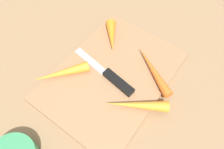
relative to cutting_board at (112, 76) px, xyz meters
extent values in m
plane|color=#8C6D4C|center=(0.00, 0.00, -0.01)|extent=(1.40, 1.40, 0.00)
cube|color=#99704C|center=(0.00, 0.00, 0.00)|extent=(0.36, 0.26, 0.01)
cube|color=#B7B7BC|center=(0.00, -0.07, 0.01)|extent=(0.03, 0.11, 0.00)
cube|color=black|center=(0.01, 0.03, 0.01)|extent=(0.03, 0.09, 0.01)
cone|color=orange|center=(-0.07, 0.08, 0.02)|extent=(0.10, 0.15, 0.02)
cone|color=orange|center=(0.04, 0.10, 0.02)|extent=(0.10, 0.14, 0.03)
cone|color=orange|center=(0.08, -0.10, 0.02)|extent=(0.13, 0.11, 0.03)
cone|color=orange|center=(-0.10, -0.07, 0.02)|extent=(0.10, 0.09, 0.03)
camera|label=1|loc=(0.23, 0.17, 0.47)|focal=33.72mm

